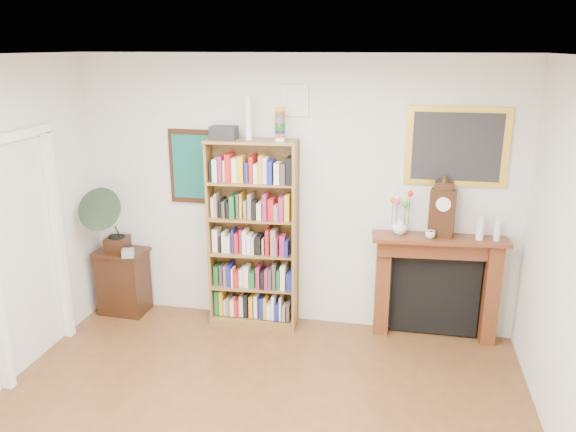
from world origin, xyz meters
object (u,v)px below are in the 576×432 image
(bottle_right, at_px, (497,231))
(side_cabinet, at_px, (124,281))
(flower_vase, at_px, (400,226))
(fireplace, at_px, (436,278))
(cd_stack, at_px, (128,253))
(gramophone, at_px, (108,216))
(mantel_clock, at_px, (442,210))
(bookshelf, at_px, (252,225))
(teacup, at_px, (430,235))
(bottle_left, at_px, (480,228))

(bottle_right, bearing_deg, side_cabinet, -179.18)
(flower_vase, bearing_deg, side_cabinet, -178.39)
(fireplace, distance_m, flower_vase, 0.66)
(side_cabinet, xyz_separation_m, cd_stack, (0.17, -0.15, 0.40))
(gramophone, relative_size, mantel_clock, 1.38)
(bookshelf, relative_size, teacup, 23.93)
(bottle_left, bearing_deg, teacup, -173.25)
(bottle_left, height_order, bottle_right, bottle_left)
(cd_stack, distance_m, mantel_clock, 3.25)
(mantel_clock, xyz_separation_m, teacup, (-0.10, -0.08, -0.22))
(mantel_clock, bearing_deg, bottle_left, 7.54)
(flower_vase, bearing_deg, bookshelf, -177.93)
(gramophone, distance_m, mantel_clock, 3.41)
(fireplace, height_order, bottle_right, bottle_right)
(bottle_right, bearing_deg, flower_vase, 178.22)
(gramophone, height_order, bottle_right, gramophone)
(flower_vase, bearing_deg, bottle_left, -2.40)
(mantel_clock, bearing_deg, cd_stack, -163.33)
(fireplace, relative_size, flower_vase, 8.16)
(mantel_clock, height_order, bottle_left, mantel_clock)
(side_cabinet, bearing_deg, cd_stack, -40.57)
(bottle_right, bearing_deg, cd_stack, -176.76)
(gramophone, xyz_separation_m, cd_stack, (0.22, -0.06, -0.38))
(cd_stack, bearing_deg, mantel_clock, 4.25)
(flower_vase, bearing_deg, cd_stack, -175.14)
(cd_stack, relative_size, teacup, 1.26)
(teacup, bearing_deg, bottle_right, 5.34)
(bookshelf, relative_size, flower_vase, 14.16)
(teacup, bearing_deg, flower_vase, 163.61)
(fireplace, xyz_separation_m, flower_vase, (-0.39, -0.03, 0.53))
(teacup, distance_m, bottle_right, 0.62)
(gramophone, bearing_deg, bookshelf, -0.21)
(side_cabinet, bearing_deg, mantel_clock, 3.79)
(side_cabinet, relative_size, gramophone, 0.97)
(side_cabinet, relative_size, flower_vase, 4.51)
(side_cabinet, relative_size, bottle_left, 3.02)
(gramophone, height_order, bottle_left, gramophone)
(side_cabinet, height_order, gramophone, gramophone)
(cd_stack, xyz_separation_m, bottle_left, (3.54, 0.21, 0.45))
(bookshelf, xyz_separation_m, mantel_clock, (1.87, 0.05, 0.25))
(teacup, xyz_separation_m, bottle_right, (0.61, 0.06, 0.06))
(gramophone, xyz_separation_m, bottle_left, (3.76, 0.14, 0.07))
(bookshelf, xyz_separation_m, bottle_left, (2.23, 0.02, 0.11))
(mantel_clock, relative_size, bottle_left, 2.25)
(side_cabinet, relative_size, teacup, 7.61)
(cd_stack, distance_m, flower_vase, 2.83)
(bookshelf, relative_size, mantel_clock, 4.22)
(side_cabinet, bearing_deg, teacup, 2.34)
(cd_stack, height_order, teacup, teacup)
(mantel_clock, distance_m, teacup, 0.26)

